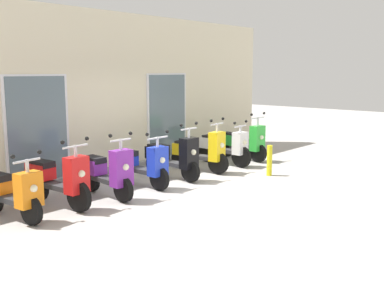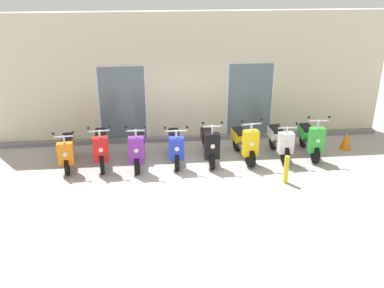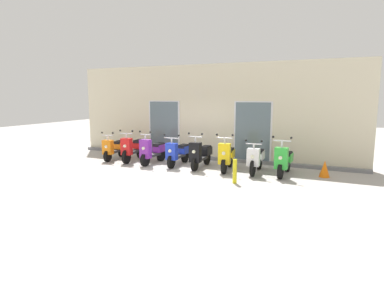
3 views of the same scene
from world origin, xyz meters
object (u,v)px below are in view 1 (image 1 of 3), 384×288
Objects in this scene: scooter_red at (58,179)px; traffic_cone at (258,143)px; scooter_blue at (141,164)px; scooter_orange at (11,191)px; scooter_black at (173,157)px; scooter_white at (225,146)px; curb_bollard at (269,160)px; scooter_yellow at (200,152)px; scooter_purple at (107,172)px; scooter_green at (243,142)px.

scooter_red reaches higher than traffic_cone.
scooter_orange is at bearing -179.75° from scooter_blue.
scooter_orange is 0.95× the size of scooter_black.
curb_bollard is at bearing -100.49° from scooter_white.
scooter_red is 1.93m from scooter_blue.
scooter_yellow is 0.98m from scooter_white.
scooter_red is 1.09× the size of scooter_purple.
scooter_green is at bearing -166.18° from traffic_cone.
scooter_yellow is (0.95, 0.01, -0.02)m from scooter_black.
scooter_yellow is 0.99× the size of scooter_white.
scooter_orange is 5.64m from scooter_white.
scooter_orange is 0.90× the size of scooter_red.
scooter_purple is 0.96× the size of scooter_black.
scooter_orange is at bearing -179.85° from scooter_white.
traffic_cone is (7.70, 0.35, -0.19)m from scooter_orange.
scooter_blue is 2.28× the size of curb_bollard.
scooter_blue is 1.86m from scooter_yellow.
scooter_green reaches higher than scooter_red.
scooter_green is at bearing 2.42° from scooter_yellow.
scooter_blue is 4.92m from traffic_cone.
scooter_blue is at bearing 149.76° from curb_bollard.
scooter_blue is 3.07× the size of traffic_cone.
scooter_purple is at bearing 159.11° from curb_bollard.
scooter_blue reaches higher than scooter_white.
scooter_orange is 0.99× the size of scooter_purple.
scooter_purple is (1.82, -0.13, 0.03)m from scooter_orange.
scooter_purple is 2.18× the size of curb_bollard.
scooter_yellow reaches higher than scooter_red.
scooter_white is at bearing -177.34° from scooter_green.
curb_bollard is (3.54, -1.35, -0.13)m from scooter_purple.
scooter_purple is 2.84m from scooter_yellow.
scooter_yellow is at bearing -177.79° from scooter_white.
scooter_black is at bearing -178.45° from scooter_white.
scooter_black reaches higher than curb_bollard.
scooter_white is at bearing 79.51° from curb_bollard.
scooter_black is at bearing -179.13° from scooter_yellow.
traffic_cone is (2.06, 0.33, -0.21)m from scooter_white.
scooter_yellow is 1.63m from curb_bollard.
scooter_orange is 7.71m from traffic_cone.
scooter_orange is 2.80m from scooter_blue.
curb_bollard is (-0.28, -1.50, -0.12)m from scooter_white.
scooter_yellow reaches higher than scooter_black.
scooter_purple is at bearing -175.35° from traffic_cone.
scooter_purple is 2.93× the size of traffic_cone.
scooter_purple is 4.70m from scooter_green.
scooter_blue is at bearing -176.10° from traffic_cone.
scooter_green is (5.65, 0.04, -0.03)m from scooter_red.
scooter_orange is 2.89× the size of traffic_cone.
scooter_yellow reaches higher than scooter_white.
scooter_white is (1.94, 0.05, -0.02)m from scooter_black.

